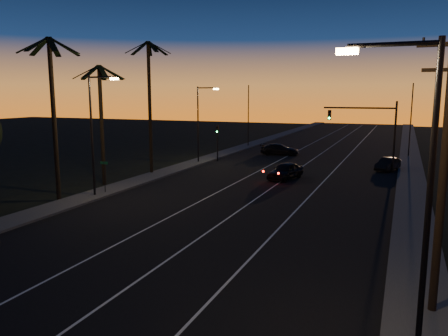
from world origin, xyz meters
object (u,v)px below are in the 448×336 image
at_px(right_car, 388,164).
at_px(cross_car, 279,149).
at_px(signal_mast, 370,123).
at_px(utility_pole, 444,165).
at_px(lead_car, 285,171).

height_order(right_car, cross_car, cross_car).
bearing_deg(cross_car, signal_mast, -34.55).
bearing_deg(cross_car, utility_pole, -67.27).
distance_m(utility_pole, right_car, 31.23).
bearing_deg(lead_car, utility_pole, -63.64).
bearing_deg(right_car, cross_car, 151.95).
xyz_separation_m(signal_mast, right_car, (1.86, 0.78, -4.13)).
xyz_separation_m(signal_mast, cross_car, (-11.39, 7.84, -4.07)).
relative_size(utility_pole, signal_mast, 1.41).
height_order(lead_car, right_car, lead_car).
bearing_deg(utility_pole, right_car, 94.83).
distance_m(lead_car, right_car, 11.96).
xyz_separation_m(signal_mast, lead_car, (-6.59, -7.67, -4.02)).
bearing_deg(signal_mast, lead_car, -130.67).
xyz_separation_m(right_car, cross_car, (-13.25, 7.06, 0.06)).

